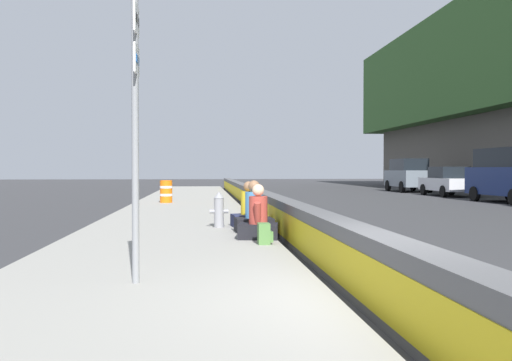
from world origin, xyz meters
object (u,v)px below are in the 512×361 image
Objects in this scene: seated_person_rear at (249,212)px; seated_person_foreground at (258,221)px; route_sign_post at (136,118)px; seated_person_middle at (254,216)px; parked_car_midline at (448,181)px; backpack at (264,234)px; fire_hydrant at (219,209)px; construction_barrel at (166,191)px; parked_car_far at (408,175)px.

seated_person_foreground is at bearing 180.00° from seated_person_rear.
route_sign_post reaches higher than seated_person_middle.
backpack is at bearing 147.29° from parked_car_midline.
parked_car_midline is at bearing -32.41° from route_sign_post.
parked_car_midline is at bearing -33.93° from seated_person_foreground.
construction_barrel is at bearing 10.70° from fire_hydrant.
seated_person_foreground is 1.19m from seated_person_middle.
fire_hydrant reaches higher than backpack.
seated_person_foreground is 0.23× the size of parked_car_far.
parked_car_far reaches higher than seated_person_rear.
parked_car_far is (29.83, -15.01, -1.03)m from route_sign_post.
route_sign_post is 16.83m from construction_barrel.
seated_person_rear reaches higher than fire_hydrant.
seated_person_middle is 0.26× the size of parked_car_midline.
construction_barrel is at bearing 113.88° from parked_car_midline.
parked_car_far is at bearing -30.55° from fire_hydrant.
route_sign_post is 6.08m from seated_person_middle.
fire_hydrant is at bearing 18.46° from seated_person_foreground.
route_sign_post is at bearing 163.38° from seated_person_rear.
route_sign_post reaches higher than parked_car_far.
parked_car_midline reaches higher than seated_person_rear.
parked_car_far reaches higher than construction_barrel.
seated_person_foreground reaches higher than construction_barrel.
seated_person_middle is (5.48, -2.01, -1.70)m from route_sign_post.
fire_hydrant is 0.93× the size of construction_barrel.
fire_hydrant is at bearing -10.81° from route_sign_post.
seated_person_foreground is 2.81× the size of backpack.
route_sign_post reaches higher than construction_barrel.
route_sign_post is 28.12m from parked_car_midline.
seated_person_rear is at bearing 142.56° from parked_car_midline.
parked_car_midline is (17.07, -13.07, 0.37)m from seated_person_rear.
seated_person_foreground is 0.89m from backpack.
seated_person_rear is (6.65, -1.98, -1.72)m from route_sign_post.
construction_barrel is at bearing 14.84° from seated_person_rear.
parked_car_far is at bearing -29.33° from seated_person_rear.
parked_car_midline is at bearing -37.44° from seated_person_rear.
backpack is 0.42× the size of construction_barrel.
seated_person_rear is (2.36, -0.00, 0.00)m from seated_person_foreground.
seated_person_foreground is 23.42m from parked_car_midline.
parked_car_far reaches higher than fire_hydrant.
route_sign_post is at bearing 153.29° from parked_car_far.
backpack is at bearing 153.80° from parked_car_far.
seated_person_rear is at bearing -16.62° from route_sign_post.
construction_barrel is at bearing 13.48° from seated_person_middle.
seated_person_rear is 3.23m from backpack.
seated_person_middle is 2.07m from backpack.
seated_person_middle is at bearing -166.52° from construction_barrel.
seated_person_rear is 0.25× the size of parked_car_midline.
route_sign_post is at bearing -177.63° from construction_barrel.
backpack is at bearing -179.86° from seated_person_middle.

